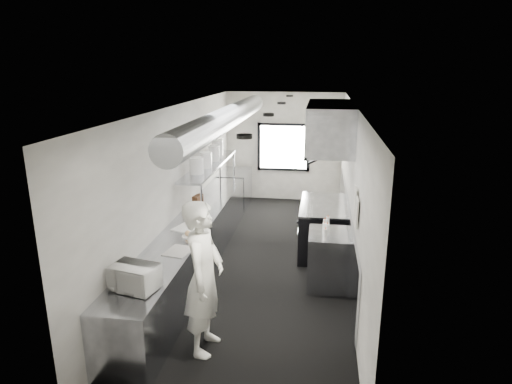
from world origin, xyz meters
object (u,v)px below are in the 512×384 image
(squeeze_bottle_d, at_px, (325,224))
(knife_block, at_px, (198,202))
(line_cook, at_px, (204,278))
(squeeze_bottle_c, at_px, (324,228))
(bottle_station, at_px, (328,259))
(microwave, at_px, (134,277))
(plate_stack_b, at_px, (206,160))
(plate_stack_c, at_px, (214,153))
(deli_tub_b, at_px, (131,275))
(pass_shelf, at_px, (210,166))
(squeeze_bottle_a, at_px, (325,235))
(squeeze_bottle_e, at_px, (328,221))
(plate_stack_a, at_px, (197,166))
(range, at_px, (322,227))
(plate_stack_d, at_px, (217,149))
(squeeze_bottle_b, at_px, (327,230))
(prep_counter, at_px, (193,246))
(deli_tub_a, at_px, (134,268))
(far_work_table, at_px, (235,189))
(cutting_board, at_px, (191,227))
(exhaust_hood, at_px, (330,127))
(small_plate, at_px, (188,236))

(squeeze_bottle_d, bearing_deg, knife_block, 162.44)
(line_cook, distance_m, squeeze_bottle_c, 2.38)
(line_cook, bearing_deg, bottle_station, -35.92)
(squeeze_bottle_d, bearing_deg, microwave, -133.95)
(plate_stack_b, bearing_deg, squeeze_bottle_d, -28.32)
(plate_stack_b, height_order, plate_stack_c, plate_stack_c)
(squeeze_bottle_c, bearing_deg, deli_tub_b, -141.42)
(pass_shelf, relative_size, plate_stack_b, 10.01)
(knife_block, xyz_separation_m, squeeze_bottle_a, (2.31, -1.18, -0.04))
(line_cook, bearing_deg, squeeze_bottle_e, -30.94)
(squeeze_bottle_c, bearing_deg, plate_stack_a, 158.86)
(range, height_order, plate_stack_d, plate_stack_d)
(squeeze_bottle_d, bearing_deg, plate_stack_a, 162.46)
(squeeze_bottle_c, relative_size, squeeze_bottle_e, 1.07)
(deli_tub_b, height_order, squeeze_bottle_b, squeeze_bottle_b)
(prep_counter, height_order, plate_stack_b, plate_stack_b)
(plate_stack_b, distance_m, plate_stack_d, 0.94)
(prep_counter, height_order, plate_stack_d, plate_stack_d)
(prep_counter, relative_size, deli_tub_b, 45.08)
(knife_block, bearing_deg, line_cook, -59.75)
(deli_tub_a, bearing_deg, prep_counter, 84.23)
(squeeze_bottle_d, bearing_deg, deli_tub_a, -142.03)
(prep_counter, height_order, knife_block, knife_block)
(range, bearing_deg, far_work_table, 131.19)
(bottle_station, relative_size, plate_stack_d, 2.37)
(plate_stack_c, distance_m, squeeze_bottle_e, 2.94)
(range, relative_size, plate_stack_a, 5.43)
(cutting_board, height_order, squeeze_bottle_e, squeeze_bottle_e)
(bottle_station, relative_size, plate_stack_b, 3.00)
(exhaust_hood, distance_m, plate_stack_c, 2.45)
(small_plate, bearing_deg, exhaust_hood, 41.44)
(bottle_station, xyz_separation_m, plate_stack_c, (-2.33, 2.00, 1.28))
(exhaust_hood, relative_size, plate_stack_a, 7.46)
(small_plate, height_order, plate_stack_b, plate_stack_b)
(knife_block, bearing_deg, squeeze_bottle_c, -7.94)
(deli_tub_b, bearing_deg, plate_stack_b, 87.89)
(pass_shelf, xyz_separation_m, plate_stack_a, (-0.04, -0.82, 0.18))
(squeeze_bottle_b, bearing_deg, microwave, -137.67)
(range, xyz_separation_m, squeeze_bottle_d, (0.03, -1.25, 0.52))
(exhaust_hood, relative_size, squeeze_bottle_c, 12.89)
(bottle_station, relative_size, microwave, 1.80)
(knife_block, distance_m, squeeze_bottle_b, 2.53)
(range, bearing_deg, plate_stack_c, 164.90)
(exhaust_hood, bearing_deg, plate_stack_d, 158.43)
(prep_counter, xyz_separation_m, small_plate, (0.13, -0.67, 0.46))
(knife_block, bearing_deg, range, 26.15)
(exhaust_hood, bearing_deg, small_plate, -138.56)
(far_work_table, distance_m, knife_block, 3.08)
(deli_tub_b, height_order, plate_stack_a, plate_stack_a)
(cutting_board, bearing_deg, range, 34.44)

